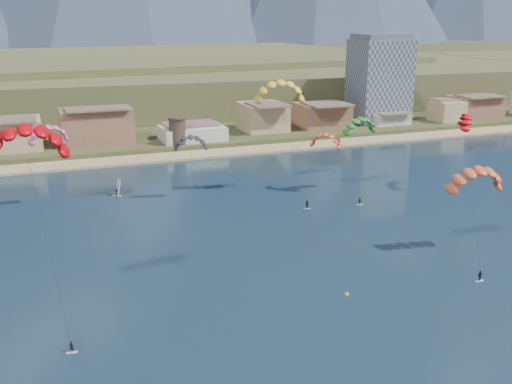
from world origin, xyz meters
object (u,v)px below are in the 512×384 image
at_px(kitesurfer_red, 25,136).
at_px(kitesurfer_green, 360,124).
at_px(buoy, 347,294).
at_px(windsurfer, 117,191).
at_px(apartment_tower, 380,79).
at_px(watchtower, 178,130).
at_px(kitesurfer_yellow, 280,88).
at_px(kitesurfer_orange, 476,175).

xyz_separation_m(kitesurfer_red, kitesurfer_green, (72.20, 41.08, -9.80)).
relative_size(kitesurfer_red, buoy, 42.85).
relative_size(windsurfer, buoy, 5.84).
xyz_separation_m(apartment_tower, watchtower, (-80.00, -14.00, -11.45)).
relative_size(apartment_tower, watchtower, 3.72).
relative_size(watchtower, kitesurfer_green, 0.44).
distance_m(kitesurfer_red, kitesurfer_green, 83.65).
bearing_deg(kitesurfer_green, kitesurfer_yellow, 162.93).
bearing_deg(buoy, kitesurfer_yellow, 78.13).
distance_m(kitesurfer_orange, buoy, 33.25).
bearing_deg(kitesurfer_green, kitesurfer_orange, -89.98).
xyz_separation_m(apartment_tower, kitesurfer_yellow, (-68.43, -67.64, 7.07)).
bearing_deg(buoy, kitesurfer_orange, 15.06).
height_order(kitesurfer_green, buoy, kitesurfer_green).
height_order(apartment_tower, kitesurfer_yellow, apartment_tower).
height_order(watchtower, kitesurfer_green, kitesurfer_green).
xyz_separation_m(kitesurfer_red, kitesurfer_yellow, (54.36, 46.56, -1.47)).
relative_size(apartment_tower, kitesurfer_yellow, 1.11).
relative_size(watchtower, buoy, 12.64).
distance_m(watchtower, kitesurfer_green, 66.81).
bearing_deg(kitesurfer_green, kitesurfer_red, -150.36).
height_order(kitesurfer_orange, windsurfer, kitesurfer_orange).
height_order(kitesurfer_yellow, kitesurfer_orange, kitesurfer_yellow).
height_order(kitesurfer_green, windsurfer, kitesurfer_green).
height_order(watchtower, kitesurfer_red, kitesurfer_red).
height_order(watchtower, kitesurfer_yellow, kitesurfer_yellow).
bearing_deg(watchtower, kitesurfer_yellow, -77.82).
relative_size(kitesurfer_orange, windsurfer, 4.81).
bearing_deg(buoy, apartment_tower, 56.63).
xyz_separation_m(kitesurfer_yellow, buoy, (-11.18, -53.22, -24.78)).
bearing_deg(kitesurfer_orange, watchtower, 106.55).
bearing_deg(buoy, kitesurfer_green, 58.70).
xyz_separation_m(watchtower, kitesurfer_red, (-42.79, -100.20, 20.00)).
bearing_deg(apartment_tower, watchtower, -170.07).
height_order(kitesurfer_orange, buoy, kitesurfer_orange).
bearing_deg(kitesurfer_red, apartment_tower, 42.92).
xyz_separation_m(watchtower, kitesurfer_green, (29.41, -59.12, 10.20)).
xyz_separation_m(kitesurfer_red, kitesurfer_orange, (72.22, 1.15, -12.07)).
distance_m(kitesurfer_red, buoy, 50.97).
bearing_deg(windsurfer, kitesurfer_orange, -46.42).
bearing_deg(apartment_tower, buoy, -123.37).
bearing_deg(windsurfer, kitesurfer_yellow, -17.57).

